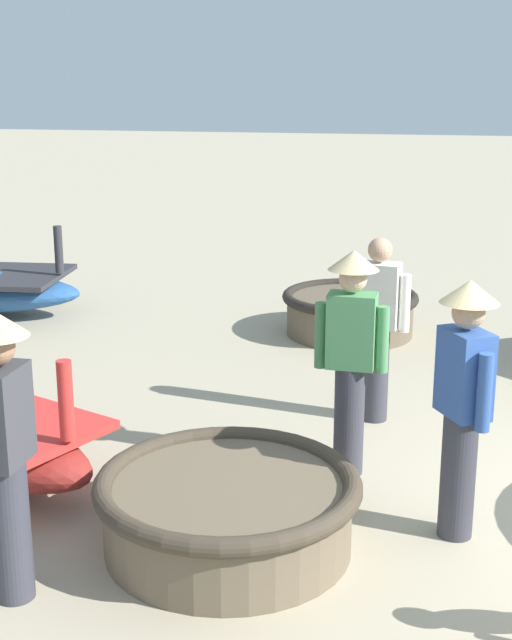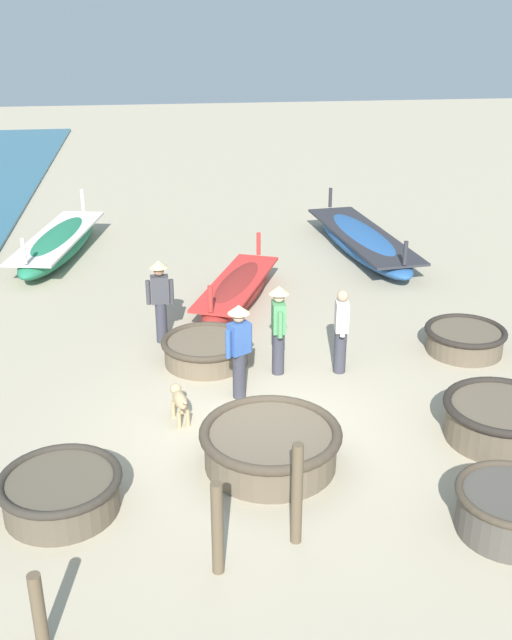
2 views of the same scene
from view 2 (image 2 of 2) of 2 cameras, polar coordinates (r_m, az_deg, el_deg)
name	(u,v)px [view 2 (image 2 of 2)]	position (r m, az deg, el deg)	size (l,w,h in m)	color
ground_plane	(262,432)	(11.73, 0.44, -8.50)	(80.00, 80.00, 0.00)	tan
coracle_front_right	(510,509)	(10.11, 18.81, -13.48)	(1.41, 1.41, 0.62)	#4C473F
coracle_front_left	(206,349)	(13.76, -3.81, -2.24)	(1.65, 1.65, 0.49)	brown
coracle_far_left	(465,339)	(14.69, 15.63, -1.39)	(1.53, 1.53, 0.49)	brown
coracle_tilted	(271,444)	(10.81, 1.13, -9.46)	(2.04, 2.04, 0.60)	brown
coracle_center	(61,491)	(10.29, -14.64, -12.51)	(1.62, 1.62, 0.53)	brown
coracle_weathered	(501,419)	(11.98, 18.14, -7.17)	(1.76, 1.76, 0.63)	brown
long_boat_ochre_hull	(362,241)	(19.95, 8.09, 5.97)	(1.86, 5.91, 1.13)	#285693
long_boat_red_hull	(237,290)	(16.39, -1.45, 2.30)	(2.40, 4.07, 1.09)	maroon
long_boat_blue_hull	(59,244)	(20.12, -14.80, 5.64)	(2.15, 5.28, 1.22)	#237551
fisherman_standing_left	(279,324)	(13.06, 1.73, -0.31)	(0.36, 0.53, 1.67)	#383842
fisherman_standing_right	(341,329)	(13.23, 6.50, -0.71)	(0.26, 0.53, 1.57)	#383842
fisherman_with_hat	(160,296)	(14.42, -7.32, 1.83)	(0.53, 0.36, 1.67)	#383842
fisherman_hauling	(239,345)	(12.26, -1.31, -1.95)	(0.47, 0.36, 1.67)	#383842
dog	(179,400)	(11.90, -5.86, -6.05)	(0.31, 0.68, 0.55)	tan
mooring_post_inland	(217,529)	(8.87, -2.96, -15.59)	(0.14, 0.14, 1.23)	brown
mooring_post_mid_beach	(297,494)	(9.24, 3.13, -13.11)	(0.14, 0.14, 1.40)	brown
mooring_post_shoreline	(39,612)	(8.40, -16.22, -20.60)	(0.14, 0.14, 0.95)	brown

